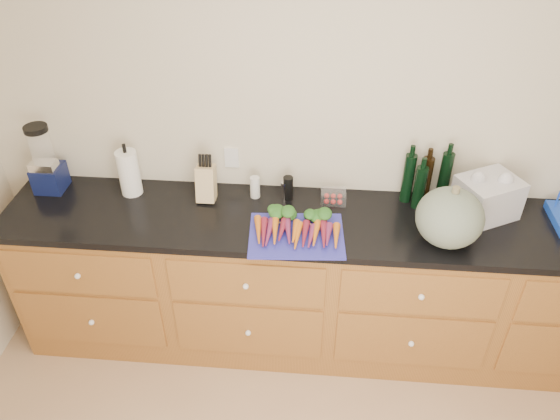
# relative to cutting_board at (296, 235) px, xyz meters

# --- Properties ---
(wall_back) EXTENTS (4.10, 0.05, 2.60)m
(wall_back) POSITION_rel_cutting_board_xyz_m (0.20, 0.48, 0.35)
(wall_back) COLOR beige
(wall_back) RESTS_ON ground
(cabinets) EXTENTS (3.60, 0.64, 0.90)m
(cabinets) POSITION_rel_cutting_board_xyz_m (0.20, 0.16, -0.50)
(cabinets) COLOR brown
(cabinets) RESTS_ON ground
(countertop) EXTENTS (3.64, 0.62, 0.04)m
(countertop) POSITION_rel_cutting_board_xyz_m (0.20, 0.16, -0.03)
(countertop) COLOR black
(countertop) RESTS_ON cabinets
(cutting_board) EXTENTS (0.51, 0.40, 0.01)m
(cutting_board) POSITION_rel_cutting_board_xyz_m (0.00, 0.00, 0.00)
(cutting_board) COLOR #2B2CA4
(cutting_board) RESTS_ON countertop
(carrots) EXTENTS (0.43, 0.30, 0.06)m
(carrots) POSITION_rel_cutting_board_xyz_m (0.00, 0.03, 0.03)
(carrots) COLOR orange
(carrots) RESTS_ON cutting_board
(squash) EXTENTS (0.33, 0.33, 0.30)m
(squash) POSITION_rel_cutting_board_xyz_m (0.75, 0.03, 0.14)
(squash) COLOR #566554
(squash) RESTS_ON countertop
(blender_appliance) EXTENTS (0.16, 0.16, 0.40)m
(blender_appliance) POSITION_rel_cutting_board_xyz_m (-1.44, 0.32, 0.17)
(blender_appliance) COLOR #0D1540
(blender_appliance) RESTS_ON countertop
(paper_towel) EXTENTS (0.12, 0.12, 0.27)m
(paper_towel) POSITION_rel_cutting_board_xyz_m (-0.96, 0.32, 0.13)
(paper_towel) COLOR white
(paper_towel) RESTS_ON countertop
(knife_block) EXTENTS (0.10, 0.10, 0.20)m
(knife_block) POSITION_rel_cutting_board_xyz_m (-0.52, 0.30, 0.09)
(knife_block) COLOR tan
(knife_block) RESTS_ON countertop
(grinder_salt) EXTENTS (0.05, 0.05, 0.13)m
(grinder_salt) POSITION_rel_cutting_board_xyz_m (-0.26, 0.34, 0.06)
(grinder_salt) COLOR silver
(grinder_salt) RESTS_ON countertop
(grinder_pepper) EXTENTS (0.06, 0.06, 0.14)m
(grinder_pepper) POSITION_rel_cutting_board_xyz_m (-0.07, 0.34, 0.06)
(grinder_pepper) COLOR black
(grinder_pepper) RESTS_ON countertop
(canister_chrome) EXTENTS (0.05, 0.05, 0.11)m
(canister_chrome) POSITION_rel_cutting_board_xyz_m (-0.09, 0.34, 0.05)
(canister_chrome) COLOR silver
(canister_chrome) RESTS_ON countertop
(tomato_box) EXTENTS (0.14, 0.11, 0.06)m
(tomato_box) POSITION_rel_cutting_board_xyz_m (0.19, 0.33, 0.03)
(tomato_box) COLOR white
(tomato_box) RESTS_ON countertop
(bottles) EXTENTS (0.26, 0.13, 0.31)m
(bottles) POSITION_rel_cutting_board_xyz_m (0.68, 0.37, 0.13)
(bottles) COLOR black
(bottles) RESTS_ON countertop
(grocery_bag) EXTENTS (0.38, 0.35, 0.22)m
(grocery_bag) POSITION_rel_cutting_board_xyz_m (1.00, 0.28, 0.10)
(grocery_bag) COLOR silver
(grocery_bag) RESTS_ON countertop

